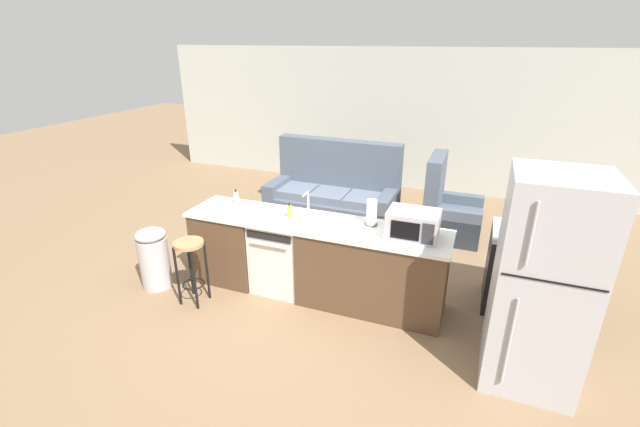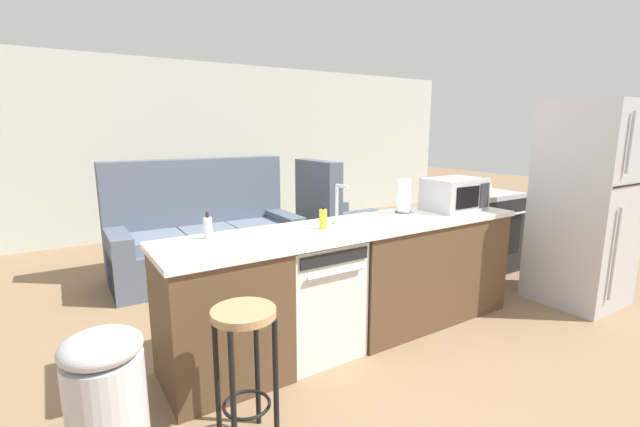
{
  "view_description": "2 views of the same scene",
  "coord_description": "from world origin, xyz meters",
  "px_view_note": "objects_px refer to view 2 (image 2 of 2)",
  "views": [
    {
      "loc": [
        1.75,
        -3.93,
        2.75
      ],
      "look_at": [
        0.05,
        0.45,
        0.81
      ],
      "focal_mm": 24.0,
      "sensor_mm": 36.0,
      "label": 1
    },
    {
      "loc": [
        -1.76,
        -2.48,
        1.6
      ],
      "look_at": [
        0.2,
        0.6,
        0.88
      ],
      "focal_mm": 24.0,
      "sensor_mm": 36.0,
      "label": 2
    }
  ],
  "objects_px": {
    "trash_bin": "(107,407)",
    "soap_bottle": "(323,219)",
    "microwave": "(454,194)",
    "bar_stool": "(245,348)",
    "refrigerator": "(585,205)",
    "stove_range": "(480,231)",
    "dish_soap_bottle": "(208,228)",
    "paper_towel_roll": "(404,197)",
    "couch": "(205,239)",
    "armchair": "(331,223)",
    "kettle": "(483,187)",
    "dishwasher": "(312,296)"
  },
  "relations": [
    {
      "from": "soap_bottle",
      "to": "bar_stool",
      "type": "distance_m",
      "value": 1.19
    },
    {
      "from": "dishwasher",
      "to": "dish_soap_bottle",
      "type": "height_order",
      "value": "dish_soap_bottle"
    },
    {
      "from": "soap_bottle",
      "to": "bar_stool",
      "type": "relative_size",
      "value": 0.24
    },
    {
      "from": "microwave",
      "to": "armchair",
      "type": "xyz_separation_m",
      "value": [
        0.17,
        2.18,
        -0.69
      ]
    },
    {
      "from": "armchair",
      "to": "refrigerator",
      "type": "bearing_deg",
      "value": -70.51
    },
    {
      "from": "dish_soap_bottle",
      "to": "kettle",
      "type": "bearing_deg",
      "value": 4.39
    },
    {
      "from": "stove_range",
      "to": "kettle",
      "type": "relative_size",
      "value": 4.39
    },
    {
      "from": "stove_range",
      "to": "dishwasher",
      "type": "bearing_deg",
      "value": -168.09
    },
    {
      "from": "refrigerator",
      "to": "couch",
      "type": "height_order",
      "value": "refrigerator"
    },
    {
      "from": "bar_stool",
      "to": "kettle",
      "type": "bearing_deg",
      "value": 18.28
    },
    {
      "from": "stove_range",
      "to": "soap_bottle",
      "type": "distance_m",
      "value": 2.6
    },
    {
      "from": "dish_soap_bottle",
      "to": "couch",
      "type": "distance_m",
      "value": 2.1
    },
    {
      "from": "microwave",
      "to": "soap_bottle",
      "type": "height_order",
      "value": "microwave"
    },
    {
      "from": "stove_range",
      "to": "microwave",
      "type": "xyz_separation_m",
      "value": [
        -1.14,
        -0.55,
        0.59
      ]
    },
    {
      "from": "refrigerator",
      "to": "soap_bottle",
      "type": "height_order",
      "value": "refrigerator"
    },
    {
      "from": "dish_soap_bottle",
      "to": "paper_towel_roll",
      "type": "bearing_deg",
      "value": -1.32
    },
    {
      "from": "trash_bin",
      "to": "soap_bottle",
      "type": "bearing_deg",
      "value": 19.85
    },
    {
      "from": "kettle",
      "to": "armchair",
      "type": "relative_size",
      "value": 0.17
    },
    {
      "from": "trash_bin",
      "to": "kettle",
      "type": "bearing_deg",
      "value": 13.93
    },
    {
      "from": "microwave",
      "to": "bar_stool",
      "type": "distance_m",
      "value": 2.39
    },
    {
      "from": "microwave",
      "to": "dish_soap_bottle",
      "type": "bearing_deg",
      "value": 175.04
    },
    {
      "from": "soap_bottle",
      "to": "couch",
      "type": "height_order",
      "value": "couch"
    },
    {
      "from": "microwave",
      "to": "paper_towel_roll",
      "type": "height_order",
      "value": "paper_towel_roll"
    },
    {
      "from": "paper_towel_roll",
      "to": "armchair",
      "type": "bearing_deg",
      "value": 72.81
    },
    {
      "from": "couch",
      "to": "armchair",
      "type": "height_order",
      "value": "couch"
    },
    {
      "from": "dish_soap_bottle",
      "to": "armchair",
      "type": "distance_m",
      "value": 3.11
    },
    {
      "from": "soap_bottle",
      "to": "microwave",
      "type": "bearing_deg",
      "value": -0.72
    },
    {
      "from": "stove_range",
      "to": "soap_bottle",
      "type": "bearing_deg",
      "value": -167.93
    },
    {
      "from": "refrigerator",
      "to": "couch",
      "type": "xyz_separation_m",
      "value": [
        -2.71,
        2.67,
        -0.53
      ]
    },
    {
      "from": "bar_stool",
      "to": "trash_bin",
      "type": "distance_m",
      "value": 0.65
    },
    {
      "from": "microwave",
      "to": "soap_bottle",
      "type": "distance_m",
      "value": 1.36
    },
    {
      "from": "paper_towel_roll",
      "to": "dish_soap_bottle",
      "type": "distance_m",
      "value": 1.68
    },
    {
      "from": "refrigerator",
      "to": "soap_bottle",
      "type": "relative_size",
      "value": 10.48
    },
    {
      "from": "trash_bin",
      "to": "dish_soap_bottle",
      "type": "bearing_deg",
      "value": 44.54
    },
    {
      "from": "refrigerator",
      "to": "couch",
      "type": "distance_m",
      "value": 3.84
    },
    {
      "from": "paper_towel_roll",
      "to": "couch",
      "type": "relative_size",
      "value": 0.14
    },
    {
      "from": "microwave",
      "to": "armchair",
      "type": "bearing_deg",
      "value": 85.56
    },
    {
      "from": "kettle",
      "to": "bar_stool",
      "type": "height_order",
      "value": "kettle"
    },
    {
      "from": "dishwasher",
      "to": "couch",
      "type": "bearing_deg",
      "value": 92.85
    },
    {
      "from": "refrigerator",
      "to": "paper_towel_roll",
      "type": "distance_m",
      "value": 1.74
    },
    {
      "from": "bar_stool",
      "to": "paper_towel_roll",
      "type": "bearing_deg",
      "value": 23.73
    },
    {
      "from": "stove_range",
      "to": "paper_towel_roll",
      "type": "height_order",
      "value": "paper_towel_roll"
    },
    {
      "from": "paper_towel_roll",
      "to": "trash_bin",
      "type": "height_order",
      "value": "paper_towel_roll"
    },
    {
      "from": "stove_range",
      "to": "bar_stool",
      "type": "relative_size",
      "value": 1.22
    },
    {
      "from": "dishwasher",
      "to": "trash_bin",
      "type": "relative_size",
      "value": 1.14
    },
    {
      "from": "bar_stool",
      "to": "microwave",
      "type": "bearing_deg",
      "value": 15.85
    },
    {
      "from": "paper_towel_roll",
      "to": "kettle",
      "type": "distance_m",
      "value": 1.46
    },
    {
      "from": "soap_bottle",
      "to": "bar_stool",
      "type": "xyz_separation_m",
      "value": [
        -0.89,
        -0.65,
        -0.44
      ]
    },
    {
      "from": "dishwasher",
      "to": "paper_towel_roll",
      "type": "bearing_deg",
      "value": 8.24
    },
    {
      "from": "armchair",
      "to": "kettle",
      "type": "bearing_deg",
      "value": -65.51
    }
  ]
}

